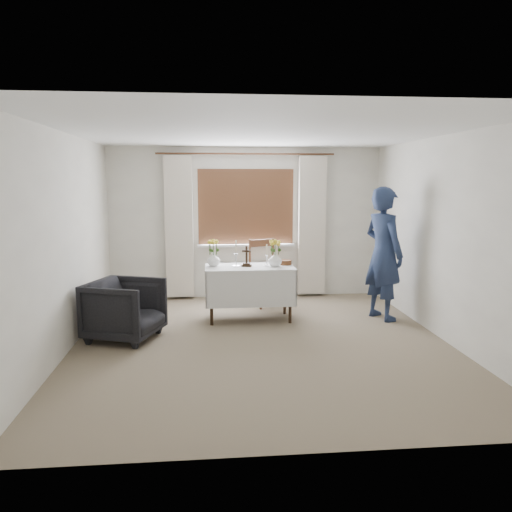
{
  "coord_description": "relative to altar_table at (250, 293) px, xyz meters",
  "views": [
    {
      "loc": [
        -0.63,
        -5.79,
        1.96
      ],
      "look_at": [
        0.01,
        0.86,
        0.94
      ],
      "focal_mm": 35.0,
      "sensor_mm": 36.0,
      "label": 1
    }
  ],
  "objects": [
    {
      "name": "flower_vase_right",
      "position": [
        0.35,
        -0.03,
        0.48
      ],
      "size": [
        0.21,
        0.21,
        0.2
      ],
      "primitive_type": "imported",
      "rotation": [
        0.0,
        0.0,
        0.11
      ],
      "color": "white",
      "rests_on": "altar_table"
    },
    {
      "name": "armchair",
      "position": [
        -1.61,
        -0.73,
        -0.01
      ],
      "size": [
        1.04,
        1.03,
        0.75
      ],
      "primitive_type": "imported",
      "rotation": [
        0.0,
        0.0,
        1.22
      ],
      "color": "black",
      "rests_on": "ground"
    },
    {
      "name": "ground",
      "position": [
        0.06,
        -1.06,
        -0.38
      ],
      "size": [
        5.0,
        5.0,
        0.0
      ],
      "primitive_type": "plane",
      "color": "#7B6955",
      "rests_on": "ground"
    },
    {
      "name": "candlestick_left",
      "position": [
        -0.19,
        0.02,
        0.56
      ],
      "size": [
        0.12,
        0.12,
        0.37
      ],
      "primitive_type": null,
      "rotation": [
        0.0,
        0.0,
        0.13
      ],
      "color": "white",
      "rests_on": "altar_table"
    },
    {
      "name": "candlestick_right",
      "position": [
        0.24,
        0.01,
        0.54
      ],
      "size": [
        0.11,
        0.11,
        0.31
      ],
      "primitive_type": null,
      "rotation": [
        0.0,
        0.0,
        0.32
      ],
      "color": "white",
      "rests_on": "altar_table"
    },
    {
      "name": "flower_vase_left",
      "position": [
        -0.5,
        0.09,
        0.48
      ],
      "size": [
        0.22,
        0.22,
        0.19
      ],
      "primitive_type": "imported",
      "rotation": [
        0.0,
        0.0,
        0.23
      ],
      "color": "white",
      "rests_on": "altar_table"
    },
    {
      "name": "wooden_cross",
      "position": [
        -0.04,
        0.01,
        0.53
      ],
      "size": [
        0.16,
        0.13,
        0.29
      ],
      "primitive_type": null,
      "rotation": [
        0.0,
        0.0,
        -0.28
      ],
      "color": "black",
      "rests_on": "altar_table"
    },
    {
      "name": "person",
      "position": [
        1.88,
        -0.13,
        0.55
      ],
      "size": [
        0.68,
        0.8,
        1.87
      ],
      "primitive_type": "imported",
      "rotation": [
        0.0,
        0.0,
        1.96
      ],
      "color": "navy",
      "rests_on": "ground"
    },
    {
      "name": "radiator",
      "position": [
        0.06,
        1.36,
        -0.08
      ],
      "size": [
        1.1,
        0.1,
        0.6
      ],
      "primitive_type": "cube",
      "color": "white",
      "rests_on": "ground"
    },
    {
      "name": "wicker_basket",
      "position": [
        0.52,
        0.1,
        0.41
      ],
      "size": [
        0.18,
        0.18,
        0.07
      ],
      "primitive_type": "cylinder",
      "rotation": [
        0.0,
        0.0,
        -0.0
      ],
      "color": "brown",
      "rests_on": "altar_table"
    },
    {
      "name": "altar_table",
      "position": [
        0.0,
        0.0,
        0.0
      ],
      "size": [
        1.24,
        0.64,
        0.76
      ],
      "primitive_type": "cube",
      "color": "white",
      "rests_on": "ground"
    },
    {
      "name": "wooden_chair",
      "position": [
        0.34,
        0.8,
        0.14
      ],
      "size": [
        0.61,
        0.61,
        1.03
      ],
      "primitive_type": null,
      "rotation": [
        0.0,
        0.0,
        0.33
      ],
      "color": "brown",
      "rests_on": "ground"
    }
  ]
}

